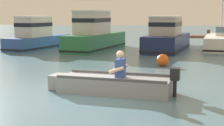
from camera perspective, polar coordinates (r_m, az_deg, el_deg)
name	(u,v)px	position (r m, az deg, el deg)	size (l,w,h in m)	color
ground_plane	(83,96)	(9.21, -4.87, -5.55)	(120.00, 120.00, 0.00)	slate
rowboat_with_person	(113,84)	(9.55, 0.12, -3.49)	(3.72, 1.55, 1.19)	gray
moored_boat_blue	(37,37)	(22.34, -12.39, 4.30)	(2.92, 5.60, 2.07)	#2D519E
moored_boat_green	(95,36)	(21.01, -2.90, 4.60)	(3.06, 6.30, 2.41)	#287042
moored_boat_navy	(167,38)	(20.59, 9.13, 4.13)	(3.01, 5.76, 2.08)	#19234C
moored_boat_white	(221,42)	(23.25, 17.66, 3.35)	(2.94, 6.99, 3.42)	white
mooring_buoy	(163,60)	(14.61, 8.44, 0.49)	(0.51, 0.51, 0.51)	#E55919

